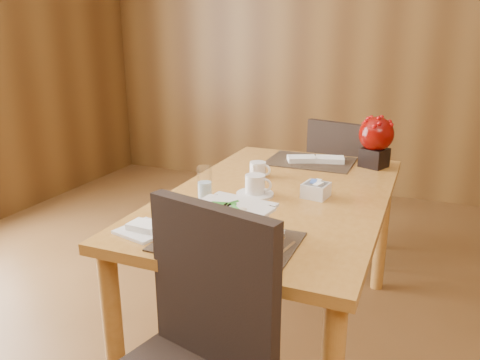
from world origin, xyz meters
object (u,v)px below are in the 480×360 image
at_px(creamer_jug, 258,169).
at_px(bread_plate, 145,230).
at_px(sugar_caddy, 316,190).
at_px(soup_setting, 227,225).
at_px(far_chair, 343,181).
at_px(coffee_cup, 255,187).
at_px(near_chair, 187,359).
at_px(water_glass, 205,183).
at_px(dining_table, 279,213).
at_px(berry_decor, 376,139).

bearing_deg(creamer_jug, bread_plate, -90.41).
bearing_deg(bread_plate, creamer_jug, 80.05).
bearing_deg(creamer_jug, sugar_caddy, -19.93).
bearing_deg(sugar_caddy, soup_setting, -107.22).
bearing_deg(far_chair, soup_setting, 102.20).
xyz_separation_m(coffee_cup, near_chair, (0.11, -0.81, -0.25)).
bearing_deg(creamer_jug, coffee_cup, -62.57).
xyz_separation_m(coffee_cup, water_glass, (-0.17, -0.13, 0.03)).
relative_size(dining_table, water_glass, 10.58).
height_order(dining_table, far_chair, far_chair).
bearing_deg(far_chair, berry_decor, 132.54).
bearing_deg(near_chair, water_glass, 126.23).
xyz_separation_m(dining_table, berry_decor, (0.33, 0.58, 0.24)).
xyz_separation_m(berry_decor, near_chair, (-0.30, -1.47, -0.35)).
xyz_separation_m(coffee_cup, sugar_caddy, (0.24, 0.08, -0.01)).
bearing_deg(water_glass, bread_plate, -96.90).
bearing_deg(dining_table, water_glass, -142.10).
distance_m(bread_plate, near_chair, 0.50).
height_order(berry_decor, far_chair, berry_decor).
xyz_separation_m(coffee_cup, berry_decor, (0.41, 0.66, 0.11)).
height_order(soup_setting, bread_plate, soup_setting).
bearing_deg(water_glass, coffee_cup, 36.23).
xyz_separation_m(soup_setting, bread_plate, (-0.30, -0.04, -0.05)).
xyz_separation_m(dining_table, soup_setting, (-0.01, -0.54, 0.15)).
bearing_deg(far_chair, bread_plate, 92.04).
bearing_deg(coffee_cup, bread_plate, -113.48).
relative_size(creamer_jug, berry_decor, 0.38).
height_order(sugar_caddy, bread_plate, sugar_caddy).
height_order(coffee_cup, sugar_caddy, coffee_cup).
xyz_separation_m(berry_decor, bread_plate, (-0.63, -1.16, -0.14)).
xyz_separation_m(water_glass, sugar_caddy, (0.42, 0.20, -0.04)).
bearing_deg(near_chair, creamer_jug, 114.06).
height_order(coffee_cup, berry_decor, berry_decor).
xyz_separation_m(near_chair, far_chair, (0.08, 1.92, -0.03)).
relative_size(coffee_cup, water_glass, 1.13).
relative_size(dining_table, soup_setting, 4.58).
xyz_separation_m(soup_setting, far_chair, (0.11, 1.57, -0.30)).
distance_m(dining_table, coffee_cup, 0.18).
relative_size(water_glass, sugar_caddy, 1.40).
relative_size(creamer_jug, far_chair, 0.11).
height_order(water_glass, far_chair, far_chair).
relative_size(water_glass, creamer_jug, 1.41).
distance_m(creamer_jug, near_chair, 1.12).
distance_m(soup_setting, coffee_cup, 0.47).
distance_m(dining_table, water_glass, 0.37).
distance_m(coffee_cup, bread_plate, 0.55).
relative_size(coffee_cup, creamer_jug, 1.60).
bearing_deg(soup_setting, sugar_caddy, 82.19).
xyz_separation_m(water_glass, near_chair, (0.28, -0.69, -0.28)).
bearing_deg(bread_plate, water_glass, 83.10).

